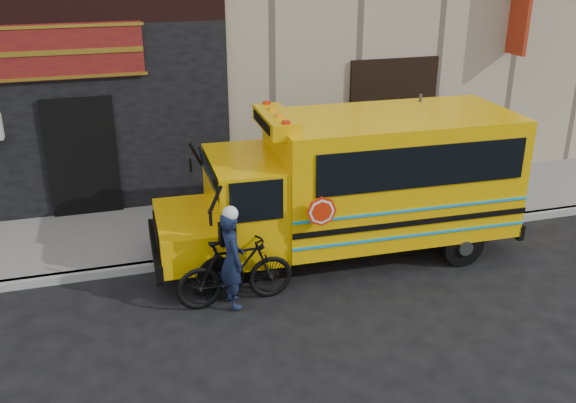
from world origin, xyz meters
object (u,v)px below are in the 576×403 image
(school_bus, at_px, (358,181))
(sign_pole, at_px, (416,157))
(bicycle, at_px, (235,272))
(cyclist, at_px, (232,262))

(school_bus, distance_m, sign_pole, 1.75)
(bicycle, height_order, cyclist, cyclist)
(school_bus, bearing_deg, bicycle, -155.89)
(cyclist, bearing_deg, sign_pole, -70.64)
(school_bus, height_order, cyclist, school_bus)
(sign_pole, xyz_separation_m, bicycle, (-4.22, -1.92, -1.01))
(sign_pole, bearing_deg, bicycle, -155.56)
(sign_pole, bearing_deg, school_bus, -155.01)
(school_bus, height_order, sign_pole, school_bus)
(school_bus, distance_m, cyclist, 3.06)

